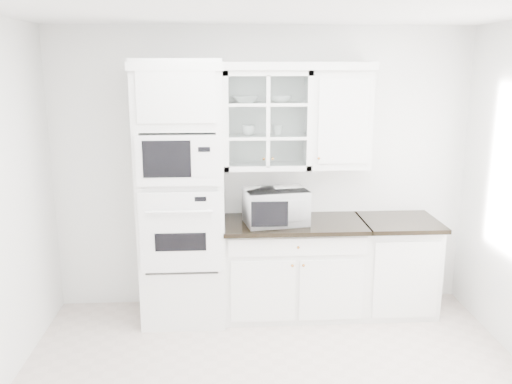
{
  "coord_description": "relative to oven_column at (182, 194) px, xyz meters",
  "views": [
    {
      "loc": [
        -0.36,
        -3.39,
        2.37
      ],
      "look_at": [
        -0.1,
        1.05,
        1.3
      ],
      "focal_mm": 38.0,
      "sensor_mm": 36.0,
      "label": 1
    }
  ],
  "objects": [
    {
      "name": "countertop_microwave",
      "position": [
        0.85,
        -0.02,
        -0.12
      ],
      "size": [
        0.62,
        0.55,
        0.32
      ],
      "primitive_type": "imported",
      "rotation": [
        0.0,
        0.0,
        3.31
      ],
      "color": "white",
      "rests_on": "base_cabinet_run"
    },
    {
      "name": "cup_a",
      "position": [
        0.61,
        0.16,
        0.56
      ],
      "size": [
        0.14,
        0.14,
        0.1
      ],
      "primitive_type": "imported",
      "rotation": [
        0.0,
        0.0,
        0.12
      ],
      "color": "white",
      "rests_on": "upper_cabinet_glass"
    },
    {
      "name": "upper_cabinet_glass",
      "position": [
        0.78,
        0.17,
        0.65
      ],
      "size": [
        0.8,
        0.33,
        0.9
      ],
      "color": "white",
      "rests_on": "room_shell"
    },
    {
      "name": "bowl_b",
      "position": [
        0.9,
        0.17,
        0.84
      ],
      "size": [
        0.24,
        0.24,
        0.06
      ],
      "primitive_type": "imported",
      "rotation": [
        0.0,
        0.0,
        0.17
      ],
      "color": "white",
      "rests_on": "upper_cabinet_glass"
    },
    {
      "name": "crown_molding",
      "position": [
        0.68,
        0.14,
        1.14
      ],
      "size": [
        2.14,
        0.38,
        0.07
      ],
      "primitive_type": "cube",
      "color": "white",
      "rests_on": "room_shell"
    },
    {
      "name": "room_shell",
      "position": [
        0.75,
        -0.99,
        0.58
      ],
      "size": [
        4.0,
        3.5,
        2.7
      ],
      "color": "white",
      "rests_on": "ground"
    },
    {
      "name": "extra_base_cabinet",
      "position": [
        2.03,
        0.03,
        -0.74
      ],
      "size": [
        0.72,
        0.67,
        0.92
      ],
      "color": "white",
      "rests_on": "ground"
    },
    {
      "name": "oven_column",
      "position": [
        0.0,
        0.0,
        0.0
      ],
      "size": [
        0.76,
        0.68,
        2.4
      ],
      "color": "white",
      "rests_on": "ground"
    },
    {
      "name": "cup_b",
      "position": [
        0.88,
        0.19,
        0.56
      ],
      "size": [
        0.1,
        0.1,
        0.09
      ],
      "primitive_type": "imported",
      "rotation": [
        0.0,
        0.0,
        -0.01
      ],
      "color": "white",
      "rests_on": "upper_cabinet_glass"
    },
    {
      "name": "upper_cabinet_solid",
      "position": [
        1.46,
        0.17,
        0.65
      ],
      "size": [
        0.55,
        0.33,
        0.9
      ],
      "primitive_type": "cube",
      "color": "white",
      "rests_on": "room_shell"
    },
    {
      "name": "bowl_a",
      "position": [
        0.58,
        0.17,
        0.84
      ],
      "size": [
        0.27,
        0.27,
        0.06
      ],
      "primitive_type": "imported",
      "rotation": [
        0.0,
        0.0,
        0.09
      ],
      "color": "white",
      "rests_on": "upper_cabinet_glass"
    },
    {
      "name": "base_cabinet_run",
      "position": [
        1.03,
        0.03,
        -0.74
      ],
      "size": [
        1.32,
        0.67,
        0.92
      ],
      "color": "white",
      "rests_on": "ground"
    }
  ]
}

